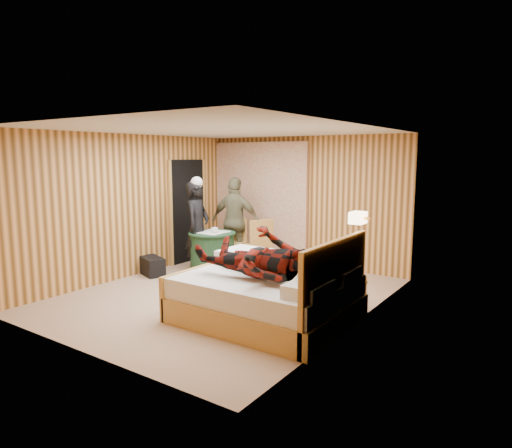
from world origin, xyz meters
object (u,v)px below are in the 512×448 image
Objects in this scene: bed at (269,295)px; man_at_table at (236,222)px; chair_near at (258,242)px; woman_standing at (198,227)px; man_on_bed at (261,247)px; chair_far at (234,238)px; round_table at (212,252)px; wall_lamp at (358,218)px; duffel_bag at (152,266)px; nightstand at (346,296)px.

bed is 1.24× the size of man_at_table.
chair_near is at bearing 127.48° from bed.
man_on_bed is (2.47, -1.60, 0.17)m from woman_standing.
chair_far is 0.86m from woman_standing.
man_on_bed is at bearing -37.50° from round_table.
wall_lamp is 0.46× the size of duffel_bag.
woman_standing reaches higher than nightstand.
chair_far is (-2.94, 1.41, 0.27)m from nightstand.
chair_far reaches higher than nightstand.
man_at_table is at bearing 134.94° from bed.
bed is 1.21× the size of man_on_bed.
nightstand is 0.63× the size of round_table.
chair_near is 0.89m from man_at_table.
man_at_table is (0.80, 1.45, 0.70)m from duffel_bag.
bed reaches higher than chair_far.
bed is at bearing 122.84° from man_at_table.
duffel_bag is 0.32× the size of man_on_bed.
round_table is at bearing 77.90° from man_at_table.
chair_near reaches higher than nightstand.
duffel_bag is at bearing 166.33° from bed.
woman_standing is at bearing 147.05° from man_on_bed.
man_at_table is 3.26m from man_on_bed.
chair_far is 1.67m from duffel_bag.
chair_far is 0.53× the size of man_on_bed.
chair_far is at bearing -32.99° from woman_standing.
man_on_bed is at bearing -137.47° from woman_standing.
man_on_bed is (-0.73, -0.95, 0.74)m from nightstand.
woman_standing reaches higher than wall_lamp.
duffel_bag is at bearing 49.14° from man_at_table.
wall_lamp is 3.30m from chair_far.
nightstand is 0.53× the size of chair_near.
man_on_bed is at bearing -51.30° from chair_far.
duffel_bag is at bearing -123.51° from chair_far.
bed is 3.06m from duffel_bag.
bed is 1.28× the size of woman_standing.
man_on_bed reaches higher than duffel_bag.
wall_lamp is at bearing -111.74° from woman_standing.
bed is at bearing 63.83° from chair_near.
wall_lamp is at bearing 145.63° from man_at_table.
man_on_bed reaches higher than wall_lamp.
round_table is 1.11m from duffel_bag.
round_table is (-2.17, 1.46, 0.05)m from bed.
round_table reaches higher than duffel_bag.
bed is 2.12× the size of chair_near.
woman_standing is 0.95× the size of man_on_bed.
round_table is at bearing 165.92° from nightstand.
wall_lamp is 0.15× the size of man_at_table.
round_table is at bearing -38.03° from chair_near.
duffel_bag is 1.80m from man_at_table.
bed is 3.77× the size of duffel_bag.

